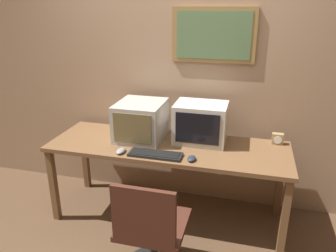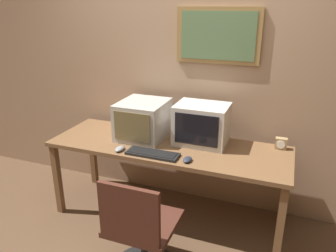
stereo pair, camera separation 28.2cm
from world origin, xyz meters
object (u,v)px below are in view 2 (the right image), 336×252
at_px(monitor_left, 143,120).
at_px(mouse_far_corner, 120,149).
at_px(mouse_near_keyboard, 187,160).
at_px(desk_clock, 281,144).
at_px(office_chair, 141,235).
at_px(monitor_right, 202,124).
at_px(keyboard_main, 153,154).

distance_m(monitor_left, mouse_far_corner, 0.39).
bearing_deg(monitor_left, mouse_near_keyboard, -32.49).
bearing_deg(desk_clock, office_chair, -130.15).
height_order(mouse_far_corner, desk_clock, desk_clock).
xyz_separation_m(monitor_right, office_chair, (-0.18, -0.90, -0.56)).
bearing_deg(keyboard_main, monitor_left, 125.27).
relative_size(keyboard_main, office_chair, 0.52).
height_order(keyboard_main, mouse_far_corner, mouse_far_corner).
height_order(mouse_near_keyboard, desk_clock, desk_clock).
distance_m(monitor_left, mouse_near_keyboard, 0.66).
distance_m(monitor_right, mouse_far_corner, 0.74).
bearing_deg(monitor_right, keyboard_main, -127.72).
bearing_deg(keyboard_main, mouse_near_keyboard, -1.67).
distance_m(mouse_near_keyboard, mouse_far_corner, 0.60).
bearing_deg(monitor_right, office_chair, -101.49).
height_order(monitor_left, keyboard_main, monitor_left).
relative_size(monitor_left, mouse_far_corner, 3.84).
xyz_separation_m(monitor_right, keyboard_main, (-0.30, -0.39, -0.16)).
bearing_deg(mouse_far_corner, desk_clock, 22.40).
bearing_deg(mouse_near_keyboard, keyboard_main, 178.33).
relative_size(keyboard_main, desk_clock, 4.50).
xyz_separation_m(monitor_right, mouse_far_corner, (-0.60, -0.41, -0.16)).
height_order(monitor_right, keyboard_main, monitor_right).
bearing_deg(monitor_left, monitor_right, 6.02).
bearing_deg(mouse_near_keyboard, desk_clock, 37.36).
bearing_deg(desk_clock, monitor_left, -171.99).
xyz_separation_m(mouse_near_keyboard, mouse_far_corner, (-0.60, -0.01, 0.00)).
distance_m(monitor_left, keyboard_main, 0.44).
xyz_separation_m(mouse_far_corner, desk_clock, (1.27, 0.52, 0.03)).
distance_m(mouse_near_keyboard, desk_clock, 0.85).
bearing_deg(desk_clock, mouse_near_keyboard, -142.64).
height_order(monitor_right, mouse_far_corner, monitor_right).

